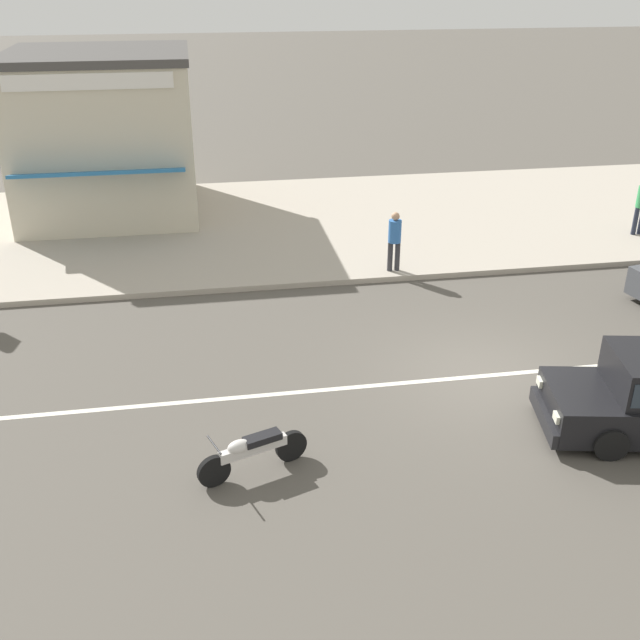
{
  "coord_description": "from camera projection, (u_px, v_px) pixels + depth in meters",
  "views": [
    {
      "loc": [
        -5.66,
        -12.58,
        7.74
      ],
      "look_at": [
        -3.28,
        1.54,
        0.8
      ],
      "focal_mm": 42.0,
      "sensor_mm": 36.0,
      "label": 1
    }
  ],
  "objects": [
    {
      "name": "motorcycle_0",
      "position": [
        252.0,
        451.0,
        12.31
      ],
      "size": [
        1.88,
        0.88,
        0.8
      ],
      "color": "black",
      "rests_on": "ground"
    },
    {
      "name": "ground_plane",
      "position": [
        489.0,
        376.0,
        15.39
      ],
      "size": [
        160.0,
        160.0,
        0.0
      ],
      "primitive_type": "plane",
      "color": "#544F47"
    },
    {
      "name": "kerb_strip",
      "position": [
        375.0,
        219.0,
        24.35
      ],
      "size": [
        68.0,
        10.0,
        0.15
      ],
      "primitive_type": "cube",
      "color": "#ADA393",
      "rests_on": "ground"
    },
    {
      "name": "lane_centre_stripe",
      "position": [
        489.0,
        375.0,
        15.39
      ],
      "size": [
        50.4,
        0.14,
        0.01
      ],
      "primitive_type": "cube",
      "color": "silver",
      "rests_on": "ground"
    },
    {
      "name": "shopfront_mid_block",
      "position": [
        106.0,
        134.0,
        23.88
      ],
      "size": [
        5.55,
        6.26,
        5.07
      ],
      "color": "beige",
      "rests_on": "kerb_strip"
    },
    {
      "name": "pedestrian_mid_kerb",
      "position": [
        395.0,
        237.0,
        19.77
      ],
      "size": [
        0.34,
        0.34,
        1.63
      ],
      "color": "#333338",
      "rests_on": "kerb_strip"
    }
  ]
}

